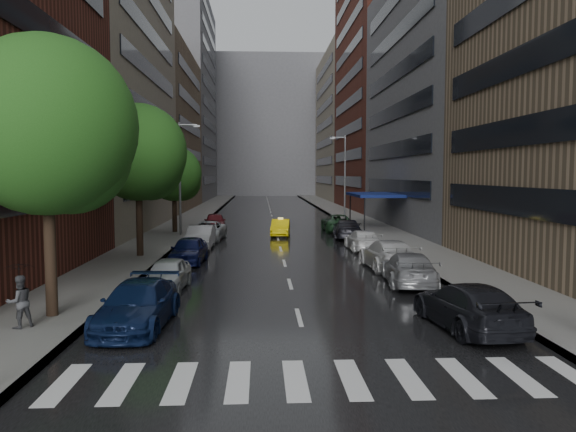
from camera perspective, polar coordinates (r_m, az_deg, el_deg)
The scene contains 18 objects.
ground at distance 16.29m, azimuth 2.12°, elevation -13.81°, with size 220.00×220.00×0.00m, color gray.
road at distance 65.63m, azimuth -1.64°, elevation -0.09°, with size 14.00×140.00×0.01m, color black.
sidewalk_left at distance 66.06m, azimuth -9.47°, elevation -0.06°, with size 4.00×140.00×0.15m, color gray.
sidewalk_right at distance 66.42m, azimuth 6.15°, elevation -0.00°, with size 4.00×140.00×0.15m, color gray.
crosswalk at distance 14.43m, azimuth 3.65°, elevation -16.21°, with size 13.15×2.80×0.01m.
buildings_left at distance 76.24m, azimuth -13.43°, elevation 12.45°, with size 8.00×108.00×38.00m.
buildings_right at distance 74.62m, azimuth 10.08°, elevation 11.94°, with size 8.05×109.10×36.00m.
building_far at distance 133.88m, azimuth -2.26°, elevation 9.02°, with size 40.00×14.00×32.00m, color slate.
tree_near at distance 20.94m, azimuth -23.35°, elevation 8.39°, with size 6.12×6.12×9.75m.
tree_mid at distance 34.70m, azimuth -14.98°, elevation 6.26°, with size 5.80×5.80×9.24m.
tree_far at distance 48.22m, azimuth -11.51°, elevation 4.21°, with size 4.63×4.63×7.37m.
taxi at distance 45.59m, azimuth -0.76°, elevation -1.20°, with size 1.43×4.11×1.35m, color yellow.
parked_cars_left at distance 35.04m, azimuth -9.46°, elevation -2.81°, with size 2.85×36.62×1.57m.
parked_cars_right at distance 34.56m, azimuth 8.47°, elevation -2.89°, with size 2.65×36.41×1.58m.
ped_black_umbrella at distance 19.92m, azimuth -25.65°, elevation -6.77°, with size 1.04×1.03×2.09m.
street_lamp_left at distance 45.87m, azimuth -10.84°, elevation 4.03°, with size 1.74×0.22×9.00m.
street_lamp_right at distance 61.10m, azimuth 5.73°, elevation 4.14°, with size 1.74×0.22×9.00m.
awning at distance 51.51m, azimuth 8.76°, elevation 2.13°, with size 4.00×8.00×3.12m.
Camera 1 is at (-1.34, -15.42, 5.07)m, focal length 35.00 mm.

